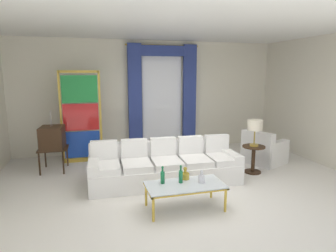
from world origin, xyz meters
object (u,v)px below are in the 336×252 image
at_px(coffee_table, 185,186).
at_px(bottle_ruby_flask, 181,176).
at_px(armchair_white, 263,151).
at_px(bottle_amber_squat, 163,177).
at_px(peacock_figurine, 103,156).
at_px(bottle_blue_decanter, 185,175).
at_px(stained_glass_divider, 81,119).
at_px(round_side_table, 253,157).
at_px(table_lamp_brass, 255,126).
at_px(bottle_crystal_tall, 201,178).
at_px(vintage_tv, 52,139).
at_px(couch_white_long, 165,167).

xyz_separation_m(coffee_table, bottle_ruby_flask, (-0.04, 0.08, 0.15)).
bearing_deg(armchair_white, bottle_ruby_flask, -147.53).
height_order(bottle_amber_squat, peacock_figurine, bottle_amber_squat).
height_order(bottle_blue_decanter, stained_glass_divider, stained_glass_divider).
xyz_separation_m(round_side_table, table_lamp_brass, (0.00, 0.00, 0.67)).
distance_m(coffee_table, bottle_crystal_tall, 0.30).
height_order(vintage_tv, table_lamp_brass, vintage_tv).
distance_m(couch_white_long, coffee_table, 1.22).
bearing_deg(couch_white_long, armchair_white, 11.58).
distance_m(coffee_table, stained_glass_divider, 3.49).
height_order(coffee_table, table_lamp_brass, table_lamp_brass).
height_order(bottle_blue_decanter, peacock_figurine, bottle_blue_decanter).
distance_m(coffee_table, round_side_table, 2.32).
relative_size(round_side_table, table_lamp_brass, 1.04).
relative_size(bottle_blue_decanter, vintage_tv, 0.16).
xyz_separation_m(coffee_table, peacock_figurine, (-1.15, 2.65, -0.15)).
bearing_deg(bottle_crystal_tall, table_lamp_brass, 35.61).
xyz_separation_m(bottle_crystal_tall, vintage_tv, (-2.48, 2.52, 0.25)).
height_order(stained_glass_divider, peacock_figurine, stained_glass_divider).
distance_m(couch_white_long, peacock_figurine, 1.83).
relative_size(couch_white_long, stained_glass_divider, 1.34).
distance_m(couch_white_long, bottle_amber_squat, 1.15).
bearing_deg(bottle_blue_decanter, couch_white_long, 94.88).
distance_m(bottle_blue_decanter, armchair_white, 2.94).
height_order(vintage_tv, round_side_table, vintage_tv).
xyz_separation_m(vintage_tv, round_side_table, (4.18, -1.30, -0.37)).
relative_size(bottle_amber_squat, peacock_figurine, 0.48).
height_order(bottle_blue_decanter, bottle_ruby_flask, bottle_ruby_flask).
bearing_deg(bottle_blue_decanter, coffee_table, -109.21).
bearing_deg(table_lamp_brass, peacock_figurine, 155.43).
bearing_deg(bottle_ruby_flask, couch_white_long, 88.24).
height_order(bottle_amber_squat, vintage_tv, vintage_tv).
xyz_separation_m(coffee_table, stained_glass_divider, (-1.59, 3.02, 0.68)).
distance_m(vintage_tv, round_side_table, 4.40).
distance_m(bottle_crystal_tall, table_lamp_brass, 2.16).
bearing_deg(coffee_table, vintage_tv, 131.25).
relative_size(vintage_tv, peacock_figurine, 2.24).
relative_size(bottle_amber_squat, bottle_ruby_flask, 0.98).
distance_m(bottle_ruby_flask, vintage_tv, 3.26).
distance_m(bottle_blue_decanter, round_side_table, 2.15).
relative_size(couch_white_long, table_lamp_brass, 5.18).
relative_size(coffee_table, peacock_figurine, 2.05).
bearing_deg(vintage_tv, peacock_figurine, 6.98).
relative_size(coffee_table, bottle_blue_decanter, 5.89).
bearing_deg(coffee_table, bottle_blue_decanter, 70.79).
bearing_deg(stained_glass_divider, armchair_white, -16.96).
distance_m(vintage_tv, peacock_figurine, 1.18).
bearing_deg(stained_glass_divider, coffee_table, -62.21).
xyz_separation_m(bottle_crystal_tall, stained_glass_divider, (-1.87, 3.02, 0.58)).
distance_m(vintage_tv, stained_glass_divider, 0.86).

